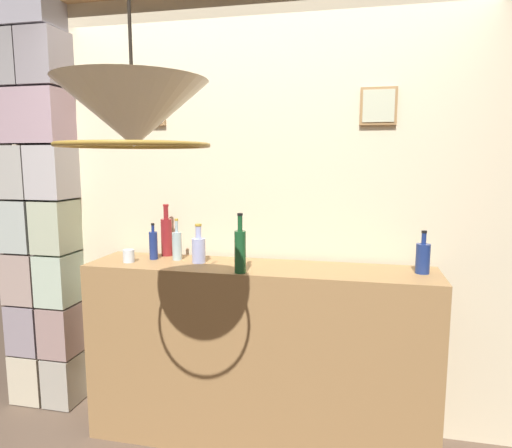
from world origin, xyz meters
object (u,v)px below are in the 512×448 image
liquor_bottle_tequila (240,250)px  liquor_bottle_port (199,249)px  liquor_bottle_amaro (167,236)px  liquor_bottle_brandy (153,245)px  pendant_lamp (133,116)px  glass_tumbler_rocks (129,256)px  liquor_bottle_sherry (423,258)px  liquor_bottle_bourbon (177,245)px

liquor_bottle_tequila → liquor_bottle_port: bearing=148.7°
liquor_bottle_amaro → liquor_bottle_brandy: bearing=-107.1°
liquor_bottle_amaro → liquor_bottle_tequila: bearing=-30.2°
pendant_lamp → liquor_bottle_amaro: bearing=109.1°
liquor_bottle_port → glass_tumbler_rocks: bearing=-169.0°
liquor_bottle_port → liquor_bottle_sherry: size_ratio=1.00×
liquor_bottle_port → pendant_lamp: size_ratio=0.36×
liquor_bottle_bourbon → liquor_bottle_brandy: bearing=-174.3°
liquor_bottle_sherry → glass_tumbler_rocks: (-1.66, -0.10, -0.05)m
liquor_bottle_bourbon → liquor_bottle_tequila: bearing=-26.5°
liquor_bottle_sherry → liquor_bottle_tequila: bearing=-168.0°
liquor_bottle_tequila → liquor_bottle_amaro: bearing=149.8°
liquor_bottle_amaro → glass_tumbler_rocks: (-0.14, -0.22, -0.09)m
liquor_bottle_port → liquor_bottle_sherry: 1.25m
liquor_bottle_port → liquor_bottle_bourbon: liquor_bottle_bourbon is taller
liquor_bottle_brandy → pendant_lamp: 1.30m
liquor_bottle_tequila → liquor_bottle_brandy: 0.64m
liquor_bottle_amaro → liquor_bottle_sherry: liquor_bottle_amaro is taller
liquor_bottle_amaro → liquor_bottle_sherry: 1.52m
liquor_bottle_amaro → liquor_bottle_bourbon: size_ratio=1.29×
liquor_bottle_amaro → pendant_lamp: (0.40, -1.15, 0.62)m
liquor_bottle_brandy → liquor_bottle_sherry: bearing=-0.3°
liquor_bottle_bourbon → liquor_bottle_brandy: (-0.15, -0.01, -0.00)m
glass_tumbler_rocks → pendant_lamp: pendant_lamp is taller
liquor_bottle_sherry → liquor_bottle_bourbon: bearing=179.1°
liquor_bottle_bourbon → liquor_bottle_amaro: bearing=137.3°
liquor_bottle_brandy → glass_tumbler_rocks: bearing=-135.0°
liquor_bottle_amaro → pendant_lamp: pendant_lamp is taller
liquor_bottle_tequila → liquor_bottle_bourbon: (-0.45, 0.23, -0.03)m
liquor_bottle_brandy → glass_tumbler_rocks: (-0.11, -0.11, -0.05)m
glass_tumbler_rocks → liquor_bottle_amaro: bearing=57.3°
liquor_bottle_bourbon → liquor_bottle_brandy: liquor_bottle_bourbon is taller
liquor_bottle_amaro → liquor_bottle_brandy: size_ratio=1.47×
liquor_bottle_sherry → pendant_lamp: (-1.12, -1.03, 0.67)m
liquor_bottle_port → liquor_bottle_tequila: (0.30, -0.18, 0.04)m
liquor_bottle_brandy → liquor_bottle_amaro: bearing=72.9°
liquor_bottle_tequila → liquor_bottle_brandy: size_ratio=1.46×
liquor_bottle_tequila → glass_tumbler_rocks: liquor_bottle_tequila is taller
liquor_bottle_tequila → liquor_bottle_bourbon: size_ratio=1.28×
liquor_bottle_bourbon → pendant_lamp: 1.27m
liquor_bottle_amaro → liquor_bottle_port: 0.31m
liquor_bottle_amaro → glass_tumbler_rocks: size_ratio=4.28×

